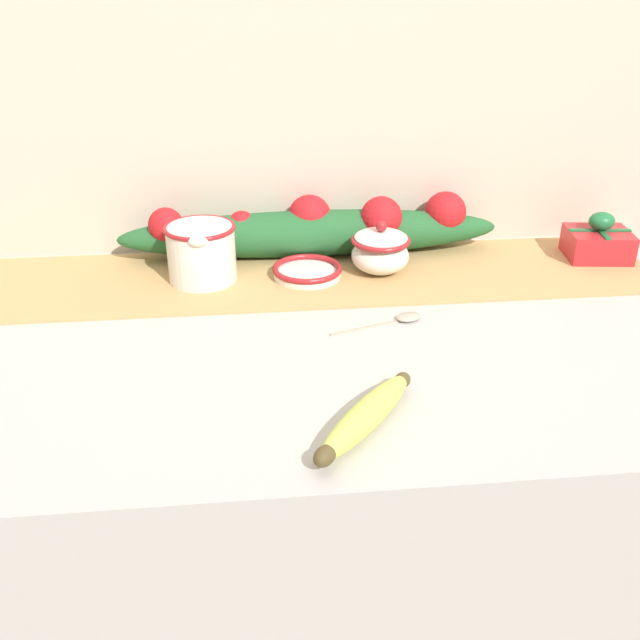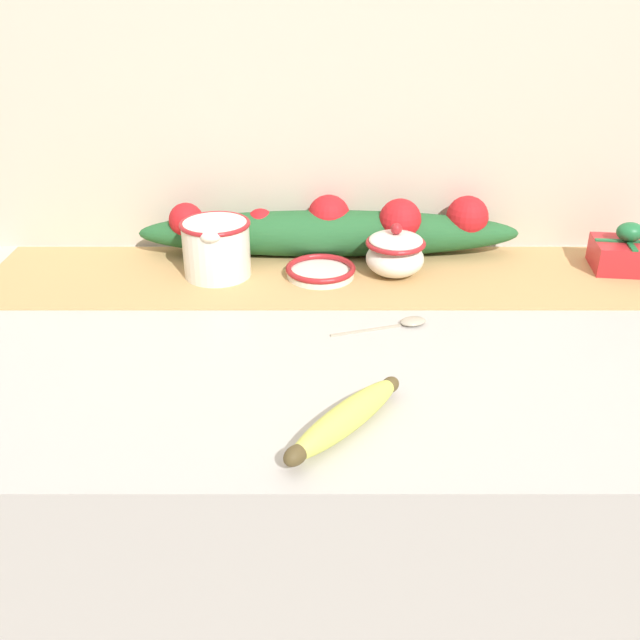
# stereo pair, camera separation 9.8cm
# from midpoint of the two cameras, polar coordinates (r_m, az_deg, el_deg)

# --- Properties ---
(countertop) EXTENTS (1.31, 0.72, 0.89)m
(countertop) POSITION_cam_midpoint_polar(r_m,az_deg,el_deg) (1.34, -1.55, -18.06)
(countertop) COLOR #B7B2AD
(countertop) RESTS_ON ground_plane
(back_wall) EXTENTS (2.11, 0.04, 2.40)m
(back_wall) POSITION_cam_midpoint_polar(r_m,az_deg,el_deg) (1.34, -3.38, 18.68)
(back_wall) COLOR beige
(back_wall) RESTS_ON ground_plane
(table_runner) EXTENTS (1.21, 0.27, 0.00)m
(table_runner) POSITION_cam_midpoint_polar(r_m,az_deg,el_deg) (1.26, -2.59, 3.54)
(table_runner) COLOR tan
(table_runner) RESTS_ON countertop
(cream_pitcher) EXTENTS (0.12, 0.14, 0.10)m
(cream_pitcher) POSITION_cam_midpoint_polar(r_m,az_deg,el_deg) (1.25, -11.72, 5.41)
(cream_pitcher) COLOR white
(cream_pitcher) RESTS_ON countertop
(sugar_bowl) EXTENTS (0.10, 0.10, 0.10)m
(sugar_bowl) POSITION_cam_midpoint_polar(r_m,az_deg,el_deg) (1.26, 2.62, 5.54)
(sugar_bowl) COLOR white
(sugar_bowl) RESTS_ON countertop
(small_dish) EXTENTS (0.12, 0.12, 0.02)m
(small_dish) POSITION_cam_midpoint_polar(r_m,az_deg,el_deg) (1.25, -3.28, 3.88)
(small_dish) COLOR white
(small_dish) RESTS_ON countertop
(banana) EXTENTS (0.16, 0.18, 0.04)m
(banana) POSITION_cam_midpoint_polar(r_m,az_deg,el_deg) (0.85, 0.39, -7.77)
(banana) COLOR #CCD156
(banana) RESTS_ON countertop
(spoon) EXTENTS (0.15, 0.06, 0.01)m
(spoon) POSITION_cam_midpoint_polar(r_m,az_deg,el_deg) (1.11, 4.20, 0.09)
(spoon) COLOR #A89E89
(spoon) RESTS_ON countertop
(gift_box) EXTENTS (0.12, 0.11, 0.09)m
(gift_box) POSITION_cam_midpoint_polar(r_m,az_deg,el_deg) (1.41, 19.51, 5.89)
(gift_box) COLOR red
(gift_box) RESTS_ON countertop
(poinsettia_garland) EXTENTS (0.71, 0.11, 0.11)m
(poinsettia_garland) POSITION_cam_midpoint_polar(r_m,az_deg,el_deg) (1.33, -2.36, 7.21)
(poinsettia_garland) COLOR #235B2D
(poinsettia_garland) RESTS_ON countertop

